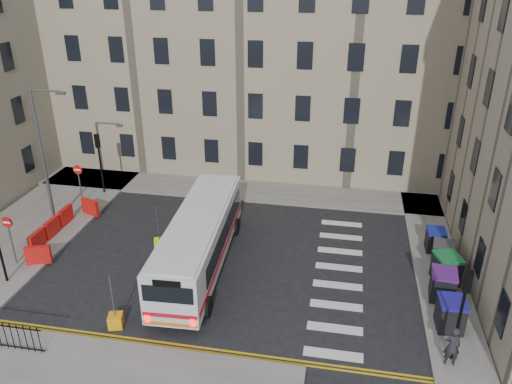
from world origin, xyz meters
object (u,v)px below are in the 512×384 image
(pedestrian, at_px, (452,346))
(bollard_chevron, at_px, (116,321))
(bus, at_px, (200,239))
(wheelie_bin_b, at_px, (443,285))
(streetlamp, at_px, (42,157))
(wheelie_bin_e, at_px, (435,240))
(bollard_yellow, at_px, (160,244))
(wheelie_bin_d, at_px, (442,255))
(wheelie_bin_a, at_px, (450,314))
(wheelie_bin_c, at_px, (447,268))

(pedestrian, relative_size, bollard_chevron, 2.90)
(bus, height_order, wheelie_bin_b, bus)
(streetlamp, distance_m, wheelie_bin_e, 22.31)
(wheelie_bin_e, bearing_deg, bollard_yellow, -171.07)
(bollard_yellow, height_order, bollard_chevron, same)
(wheelie_bin_d, bearing_deg, bollard_chevron, -143.53)
(streetlamp, height_order, bus, streetlamp)
(wheelie_bin_b, xyz_separation_m, wheelie_bin_d, (0.40, 2.79, -0.05))
(bus, bearing_deg, bollard_yellow, 152.04)
(bollard_chevron, bearing_deg, pedestrian, 0.75)
(wheelie_bin_a, height_order, wheelie_bin_d, wheelie_bin_a)
(streetlamp, relative_size, bollard_yellow, 13.57)
(bus, height_order, pedestrian, bus)
(bollard_yellow, bearing_deg, streetlamp, 167.64)
(pedestrian, height_order, bollard_yellow, pedestrian)
(wheelie_bin_c, height_order, wheelie_bin_d, wheelie_bin_c)
(wheelie_bin_e, relative_size, bollard_yellow, 2.03)
(wheelie_bin_c, relative_size, pedestrian, 0.90)
(bus, height_order, wheelie_bin_a, bus)
(wheelie_bin_e, distance_m, pedestrian, 8.70)
(bus, relative_size, pedestrian, 6.26)
(streetlamp, distance_m, wheelie_bin_d, 22.43)
(streetlamp, height_order, bollard_yellow, streetlamp)
(wheelie_bin_b, height_order, wheelie_bin_e, wheelie_bin_b)
(bus, distance_m, wheelie_bin_a, 12.14)
(bus, distance_m, bollard_chevron, 5.81)
(wheelie_bin_c, relative_size, bollard_chevron, 2.61)
(wheelie_bin_a, distance_m, wheelie_bin_b, 2.08)
(wheelie_bin_a, bearing_deg, bollard_chevron, -171.95)
(wheelie_bin_c, bearing_deg, wheelie_bin_b, -120.86)
(wheelie_bin_b, bearing_deg, bollard_chevron, -156.49)
(wheelie_bin_c, bearing_deg, bus, 167.86)
(bollard_chevron, bearing_deg, wheelie_bin_e, 31.70)
(streetlamp, bearing_deg, bollard_yellow, -12.36)
(wheelie_bin_a, bearing_deg, wheelie_bin_d, 83.97)
(wheelie_bin_c, relative_size, bollard_yellow, 2.61)
(wheelie_bin_b, relative_size, wheelie_bin_c, 0.91)
(streetlamp, height_order, wheelie_bin_e, streetlamp)
(streetlamp, relative_size, wheelie_bin_d, 6.02)
(pedestrian, distance_m, bollard_yellow, 15.51)
(pedestrian, distance_m, bollard_chevron, 13.82)
(wheelie_bin_b, xyz_separation_m, bollard_yellow, (-14.49, 1.92, -0.57))
(wheelie_bin_d, bearing_deg, wheelie_bin_c, -80.62)
(pedestrian, bearing_deg, wheelie_bin_a, -103.47)
(wheelie_bin_c, distance_m, wheelie_bin_d, 1.35)
(bollard_yellow, xyz_separation_m, bollard_chevron, (0.39, -6.41, 0.00))
(streetlamp, bearing_deg, bollard_chevron, -46.26)
(bus, xyz_separation_m, bollard_yellow, (-2.71, 1.27, -1.39))
(wheelie_bin_b, xyz_separation_m, pedestrian, (-0.29, -4.31, 0.15))
(wheelie_bin_b, bearing_deg, bollard_yellow, 178.29)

